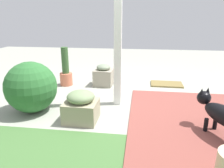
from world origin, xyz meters
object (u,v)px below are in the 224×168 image
(round_shrub, at_px, (31,87))
(dog, at_px, (222,114))
(stone_planter_far, at_px, (81,107))
(terracotta_pot_tall, at_px, (66,72))
(porch_pillar, at_px, (118,25))
(stone_planter_nearest, at_px, (104,76))
(doormat, at_px, (167,84))

(round_shrub, relative_size, dog, 1.04)
(stone_planter_far, xyz_separation_m, dog, (-1.70, 0.19, 0.09))
(stone_planter_far, bearing_deg, terracotta_pot_tall, -63.73)
(dog, bearing_deg, terracotta_pot_tall, -34.42)
(terracotta_pot_tall, bearing_deg, dog, 145.58)
(round_shrub, bearing_deg, porch_pillar, -159.80)
(porch_pillar, bearing_deg, stone_planter_far, 57.42)
(stone_planter_nearest, distance_m, round_shrub, 1.61)
(stone_planter_nearest, xyz_separation_m, doormat, (-1.28, -0.19, -0.19))
(terracotta_pot_tall, bearing_deg, stone_planter_nearest, -172.70)
(dog, xyz_separation_m, doormat, (0.39, -1.95, -0.28))
(round_shrub, bearing_deg, terracotta_pot_tall, -93.03)
(porch_pillar, relative_size, terracotta_pot_tall, 3.16)
(porch_pillar, relative_size, round_shrub, 3.30)
(stone_planter_nearest, relative_size, terracotta_pot_tall, 0.56)
(stone_planter_nearest, height_order, doormat, stone_planter_nearest)
(stone_planter_nearest, relative_size, round_shrub, 0.59)
(round_shrub, xyz_separation_m, doormat, (-2.11, -1.56, -0.36))
(round_shrub, bearing_deg, dog, 171.14)
(porch_pillar, xyz_separation_m, doormat, (-0.90, -1.12, -1.21))
(round_shrub, relative_size, doormat, 1.17)
(porch_pillar, distance_m, stone_planter_far, 1.28)
(round_shrub, bearing_deg, stone_planter_far, 165.66)
(stone_planter_far, relative_size, dog, 0.61)
(stone_planter_nearest, bearing_deg, doormat, -171.53)
(porch_pillar, distance_m, dog, 1.79)
(porch_pillar, bearing_deg, doormat, -128.76)
(stone_planter_nearest, bearing_deg, terracotta_pot_tall, 7.30)
(porch_pillar, relative_size, dog, 3.43)
(stone_planter_far, bearing_deg, round_shrub, -14.34)
(porch_pillar, height_order, doormat, porch_pillar)
(terracotta_pot_tall, xyz_separation_m, doormat, (-2.04, -0.29, -0.26))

